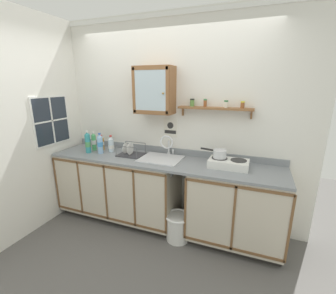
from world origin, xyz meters
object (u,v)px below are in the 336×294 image
sink (162,161)px  wall_cabinet (154,90)px  bottle_water_blue_0 (100,144)px  bottle_water_clear_3 (111,145)px  bottle_soda_green_4 (94,142)px  warning_sign (170,128)px  hot_plate_stove (228,163)px  trash_bin (178,226)px  bottle_detergent_teal_1 (88,143)px  dish_rack (130,153)px  saucepan (219,154)px  bottle_juice_amber_2 (102,143)px

sink → wall_cabinet: wall_cabinet is taller
sink → bottle_water_blue_0: 0.88m
bottle_water_clear_3 → bottle_soda_green_4: bottle_soda_green_4 is taller
wall_cabinet → warning_sign: (0.17, 0.12, -0.48)m
hot_plate_stove → trash_bin: size_ratio=1.32×
bottle_detergent_teal_1 → bottle_soda_green_4: size_ratio=1.16×
wall_cabinet → bottle_water_blue_0: bearing=-162.7°
sink → bottle_detergent_teal_1: bearing=-173.3°
sink → hot_plate_stove: bearing=-0.4°
hot_plate_stove → trash_bin: (-0.51, -0.24, -0.80)m
sink → dish_rack: sink is taller
sink → wall_cabinet: bearing=137.5°
saucepan → wall_cabinet: 1.11m
hot_plate_stove → trash_bin: bearing=-154.8°
saucepan → warning_sign: 0.76m
bottle_water_blue_0 → wall_cabinet: bearing=17.3°
saucepan → dish_rack: size_ratio=0.96×
bottle_soda_green_4 → trash_bin: bearing=-10.8°
saucepan → bottle_water_clear_3: (-1.49, 0.01, -0.04)m
bottle_water_clear_3 → bottle_soda_green_4: (-0.27, -0.02, 0.02)m
sink → bottle_juice_amber_2: bearing=176.4°
bottle_detergent_teal_1 → hot_plate_stove: bearing=3.6°
hot_plate_stove → bottle_water_blue_0: bearing=-177.3°
wall_cabinet → bottle_soda_green_4: bearing=-172.0°
bottle_soda_green_4 → dish_rack: 0.61m
dish_rack → bottle_detergent_teal_1: bearing=-169.1°
trash_bin → warning_sign: bearing=120.0°
bottle_juice_amber_2 → dish_rack: (0.51, -0.07, -0.07)m
hot_plate_stove → dish_rack: (-1.27, -0.00, -0.01)m
hot_plate_stove → sink: bearing=179.6°
bottle_juice_amber_2 → wall_cabinet: 1.09m
sink → saucepan: bearing=1.2°
hot_plate_stove → bottle_detergent_teal_1: bottle_detergent_teal_1 is taller
saucepan → warning_sign: (-0.69, 0.24, 0.21)m
bottle_soda_green_4 → warning_sign: warning_sign is taller
saucepan → bottle_detergent_teal_1: size_ratio=1.03×
saucepan → dish_rack: bearing=-178.9°
bottle_soda_green_4 → saucepan: bearing=0.1°
bottle_soda_green_4 → dish_rack: bearing=-1.9°
hot_plate_stove → wall_cabinet: bearing=171.6°
hot_plate_stove → saucepan: 0.15m
wall_cabinet → trash_bin: 1.70m
bottle_juice_amber_2 → warning_sign: (0.97, 0.20, 0.25)m
bottle_detergent_teal_1 → wall_cabinet: (0.89, 0.26, 0.70)m
hot_plate_stove → bottle_water_blue_0: 1.69m
bottle_detergent_teal_1 → sink: bearing=6.7°
bottle_water_blue_0 → bottle_water_clear_3: bottle_water_blue_0 is taller
warning_sign → bottle_water_clear_3: bearing=-163.9°
sink → hot_plate_stove: sink is taller
sink → bottle_soda_green_4: (-1.05, 0.01, 0.15)m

